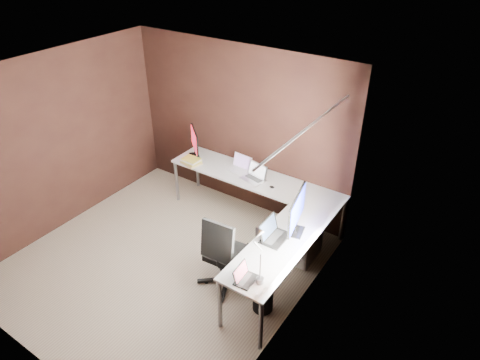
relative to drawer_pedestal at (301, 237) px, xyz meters
The scene contains 15 objects.
room 1.82m from the drawer_pedestal, 135.13° to the right, with size 3.60×3.60×2.50m.
desk 0.71m from the drawer_pedestal, 169.36° to the right, with size 2.65×2.25×0.73m.
drawer_pedestal is the anchor object (origin of this frame).
monitor_left 2.20m from the drawer_pedestal, 169.83° to the left, with size 0.40×0.36×0.45m.
monitor_right 0.85m from the drawer_pedestal, 76.32° to the right, with size 0.20×0.63×0.52m.
laptop_white 1.40m from the drawer_pedestal, 161.62° to the left, with size 0.33×0.25×0.21m.
laptop_silver 1.09m from the drawer_pedestal, 161.71° to the left, with size 0.38×0.30×0.22m.
laptop_black_big 0.83m from the drawer_pedestal, 95.20° to the right, with size 0.26×0.36×0.24m.
laptop_black_small 1.51m from the drawer_pedestal, 88.56° to the right, with size 0.19×0.26×0.17m.
book_stack 2.02m from the drawer_pedestal, behind, with size 0.32×0.28×0.09m.
mouse_left 2.02m from the drawer_pedestal, behind, with size 0.09×0.05×0.03m, color black.
mouse_corner 0.79m from the drawer_pedestal, 158.42° to the left, with size 0.08×0.05×0.03m, color black.
desk_lamp 1.54m from the drawer_pedestal, 84.44° to the right, with size 0.19×0.22×0.59m.
office_chair 1.11m from the drawer_pedestal, 117.84° to the right, with size 0.58×0.58×1.03m.
wastebasket 1.09m from the drawer_pedestal, 86.29° to the right, with size 0.23×0.23×0.27m, color black.
Camera 1 is at (3.22, -2.96, 3.91)m, focal length 32.00 mm.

